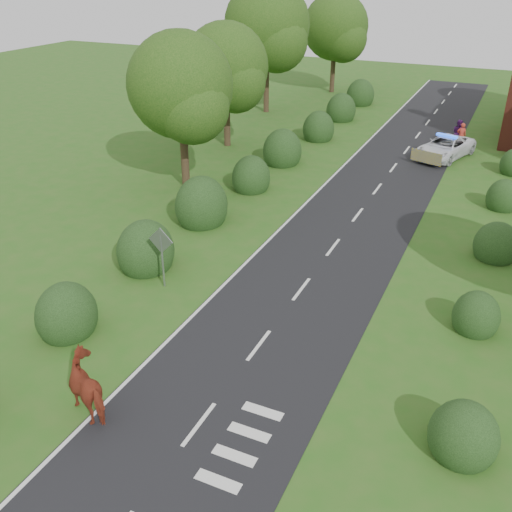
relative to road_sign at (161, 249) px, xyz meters
The scene contains 14 objects.
ground 5.63m from the road_sign, 21.80° to the right, with size 120.00×120.00×0.00m, color #286019.
road 14.03m from the road_sign, 68.96° to the left, with size 6.00×70.00×0.02m, color black.
road_markings 11.56m from the road_sign, 72.72° to the left, with size 4.96×70.00×0.01m.
hedgerow_left 9.85m from the road_sign, 98.87° to the left, with size 2.75×50.41×3.00m.
hedgerow_right 14.85m from the road_sign, 38.46° to the left, with size 2.10×45.78×2.10m.
tree_left_a 11.55m from the road_sign, 115.73° to the left, with size 5.74×5.60×8.38m.
tree_left_b 19.22m from the road_sign, 109.29° to the left, with size 5.74×5.60×8.07m.
tree_left_c 29.28m from the road_sign, 105.46° to the left, with size 6.97×6.80×10.22m.
tree_left_d 38.41m from the road_sign, 97.87° to the left, with size 6.15×6.00×8.89m.
road_sign is the anchor object (origin of this frame).
cow 7.05m from the road_sign, 73.42° to the right, with size 1.10×2.08×1.48m, color maroon.
police_van 22.71m from the road_sign, 70.71° to the left, with size 3.68×5.38×1.51m.
pedestrian_red 25.37m from the road_sign, 71.28° to the left, with size 0.63×0.41×1.73m, color #B33325.
pedestrian_purple 25.83m from the road_sign, 72.26° to the left, with size 0.86×0.67×1.77m, color #541B66.
Camera 1 is at (6.39, -14.07, 11.48)m, focal length 40.00 mm.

